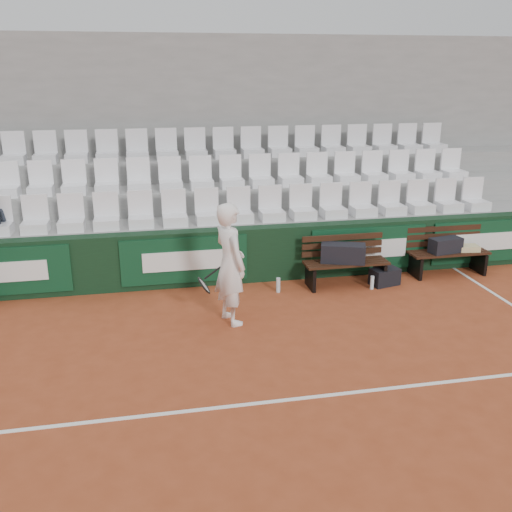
{
  "coord_description": "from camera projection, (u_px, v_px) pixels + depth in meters",
  "views": [
    {
      "loc": [
        -0.83,
        -5.63,
        3.71
      ],
      "look_at": [
        0.78,
        2.4,
        1.0
      ],
      "focal_mm": 40.0,
      "sensor_mm": 36.0,
      "label": 1
    }
  ],
  "objects": [
    {
      "name": "sports_bag_right",
      "position": [
        446.0,
        245.0,
        10.54
      ],
      "size": [
        0.63,
        0.37,
        0.28
      ],
      "primitive_type": "cube",
      "rotation": [
        0.0,
        0.0,
        0.17
      ],
      "color": "black",
      "rests_on": "bench_right"
    },
    {
      "name": "ground",
      "position": [
        230.0,
        407.0,
        6.56
      ],
      "size": [
        80.0,
        80.0,
        0.0
      ],
      "primitive_type": "plane",
      "color": "#9C4223",
      "rests_on": "ground"
    },
    {
      "name": "bench_right",
      "position": [
        447.0,
        263.0,
        10.71
      ],
      "size": [
        1.5,
        0.56,
        0.45
      ],
      "primitive_type": "cube",
      "color": "#33190F",
      "rests_on": "ground"
    },
    {
      "name": "tennis_player",
      "position": [
        230.0,
        264.0,
        8.49
      ],
      "size": [
        0.82,
        0.79,
        1.87
      ],
      "color": "white",
      "rests_on": "ground"
    },
    {
      "name": "towel",
      "position": [
        468.0,
        248.0,
        10.67
      ],
      "size": [
        0.4,
        0.31,
        0.1
      ],
      "primitive_type": "cube",
      "rotation": [
        0.0,
        0.0,
        -0.14
      ],
      "color": "#CDC085",
      "rests_on": "bench_right"
    },
    {
      "name": "sports_bag_ground",
      "position": [
        385.0,
        277.0,
        10.21
      ],
      "size": [
        0.56,
        0.41,
        0.3
      ],
      "primitive_type": "cube",
      "rotation": [
        0.0,
        0.0,
        0.24
      ],
      "color": "black",
      "rests_on": "ground"
    },
    {
      "name": "grandstand_tier_front",
      "position": [
        192.0,
        247.0,
        10.71
      ],
      "size": [
        18.0,
        0.95,
        1.0
      ],
      "primitive_type": "cube",
      "color": "#969693",
      "rests_on": "ground"
    },
    {
      "name": "grandstand_tier_mid",
      "position": [
        187.0,
        223.0,
        11.52
      ],
      "size": [
        18.0,
        0.95,
        1.45
      ],
      "primitive_type": "cube",
      "color": "gray",
      "rests_on": "ground"
    },
    {
      "name": "back_barrier",
      "position": [
        199.0,
        258.0,
        10.13
      ],
      "size": [
        18.0,
        0.34,
        1.0
      ],
      "color": "black",
      "rests_on": "ground"
    },
    {
      "name": "bench_left",
      "position": [
        346.0,
        274.0,
        10.15
      ],
      "size": [
        1.5,
        0.56,
        0.45
      ],
      "primitive_type": "cube",
      "color": "#331B0F",
      "rests_on": "ground"
    },
    {
      "name": "seat_row_front",
      "position": [
        191.0,
        207.0,
        10.29
      ],
      "size": [
        11.9,
        0.44,
        0.63
      ],
      "primitive_type": "cube",
      "color": "white",
      "rests_on": "grandstand_tier_front"
    },
    {
      "name": "seat_row_back",
      "position": [
        181.0,
        144.0,
        11.78
      ],
      "size": [
        11.9,
        0.44,
        0.63
      ],
      "primitive_type": "cube",
      "color": "silver",
      "rests_on": "grandstand_tier_back"
    },
    {
      "name": "seat_row_mid",
      "position": [
        186.0,
        173.0,
        11.03
      ],
      "size": [
        11.9,
        0.44,
        0.63
      ],
      "primitive_type": "cube",
      "color": "white",
      "rests_on": "grandstand_tier_mid"
    },
    {
      "name": "sports_bag_left",
      "position": [
        343.0,
        253.0,
        10.01
      ],
      "size": [
        0.83,
        0.57,
        0.33
      ],
      "primitive_type": "cube",
      "rotation": [
        0.0,
        0.0,
        -0.34
      ],
      "color": "black",
      "rests_on": "bench_left"
    },
    {
      "name": "water_bottle_far",
      "position": [
        372.0,
        283.0,
        10.02
      ],
      "size": [
        0.07,
        0.07,
        0.24
      ],
      "primitive_type": "cylinder",
      "color": "silver",
      "rests_on": "ground"
    },
    {
      "name": "water_bottle_near",
      "position": [
        278.0,
        285.0,
        9.87
      ],
      "size": [
        0.07,
        0.07,
        0.26
      ],
      "primitive_type": "cylinder",
      "color": "silver",
      "rests_on": "ground"
    },
    {
      "name": "grandstand_tier_back",
      "position": [
        183.0,
        202.0,
        12.34
      ],
      "size": [
        18.0,
        0.95,
        1.9
      ],
      "primitive_type": "cube",
      "color": "gray",
      "rests_on": "ground"
    },
    {
      "name": "court_baseline",
      "position": [
        230.0,
        406.0,
        6.56
      ],
      "size": [
        18.0,
        0.06,
        0.01
      ],
      "primitive_type": "cube",
      "color": "white",
      "rests_on": "ground"
    },
    {
      "name": "grandstand_rear_wall",
      "position": [
        179.0,
        140.0,
        12.53
      ],
      "size": [
        18.0,
        0.3,
        4.4
      ],
      "primitive_type": "cube",
      "color": "gray",
      "rests_on": "ground"
    }
  ]
}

